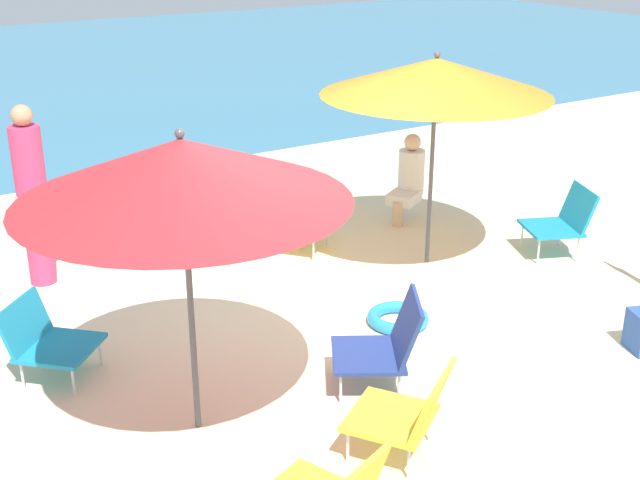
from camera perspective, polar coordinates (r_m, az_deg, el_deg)
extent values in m
plane|color=beige|center=(6.57, 1.50, -7.07)|extent=(40.00, 40.00, 0.00)
cylinder|color=#4C4C51|center=(7.75, 7.67, 5.14)|extent=(0.04, 0.04, 1.95)
cone|color=orange|center=(7.56, 7.98, 11.05)|extent=(2.08, 2.08, 0.33)
sphere|color=#4C4C51|center=(7.53, 8.05, 12.49)|extent=(0.06, 0.06, 0.06)
cylinder|color=#4C4C51|center=(5.18, -8.92, -3.56)|extent=(0.04, 0.04, 1.94)
cone|color=red|center=(4.90, -9.44, 4.73)|extent=(2.01, 2.01, 0.38)
sphere|color=#4C4C51|center=(4.84, -9.60, 7.22)|extent=(0.06, 0.06, 0.06)
cube|color=navy|center=(5.90, 3.31, -7.89)|extent=(0.70, 0.71, 0.03)
cube|color=navy|center=(5.82, 5.97, -5.95)|extent=(0.41, 0.54, 0.43)
cylinder|color=silver|center=(5.77, 1.43, -10.12)|extent=(0.02, 0.02, 0.24)
cylinder|color=silver|center=(6.13, 1.24, -8.03)|extent=(0.02, 0.02, 0.24)
cylinder|color=silver|center=(5.80, 5.44, -10.03)|extent=(0.02, 0.02, 0.24)
cylinder|color=silver|center=(6.16, 5.00, -7.96)|extent=(0.02, 0.02, 0.24)
cube|color=gold|center=(8.18, -1.27, 1.01)|extent=(0.74, 0.73, 0.03)
cube|color=gold|center=(8.20, -3.00, 2.47)|extent=(0.52, 0.47, 0.38)
cylinder|color=silver|center=(8.37, 0.51, 0.46)|extent=(0.02, 0.02, 0.26)
cylinder|color=silver|center=(7.98, -0.45, -0.63)|extent=(0.02, 0.02, 0.26)
cylinder|color=silver|center=(8.49, -2.02, 0.76)|extent=(0.02, 0.02, 0.26)
cylinder|color=silver|center=(8.10, -3.09, -0.30)|extent=(0.02, 0.02, 0.26)
cube|color=teal|center=(6.30, -17.39, -7.06)|extent=(0.72, 0.72, 0.03)
cube|color=teal|center=(6.35, -19.63, -5.36)|extent=(0.46, 0.47, 0.34)
cylinder|color=silver|center=(6.43, -14.83, -7.43)|extent=(0.02, 0.02, 0.22)
cylinder|color=silver|center=(6.11, -16.56, -9.24)|extent=(0.02, 0.02, 0.22)
cylinder|color=silver|center=(6.60, -17.91, -6.96)|extent=(0.02, 0.02, 0.22)
cylinder|color=silver|center=(6.30, -19.75, -8.68)|extent=(0.02, 0.02, 0.22)
cube|color=gold|center=(5.26, 4.84, -12.03)|extent=(0.70, 0.69, 0.03)
cube|color=gold|center=(5.09, 7.70, -10.87)|extent=(0.51, 0.41, 0.37)
cylinder|color=silver|center=(5.23, 1.92, -13.93)|extent=(0.02, 0.02, 0.23)
cylinder|color=silver|center=(5.55, 3.59, -11.64)|extent=(0.02, 0.02, 0.23)
cylinder|color=silver|center=(5.12, 6.11, -14.91)|extent=(0.02, 0.02, 0.23)
cylinder|color=silver|center=(5.45, 7.53, -12.50)|extent=(0.02, 0.02, 0.23)
cube|color=teal|center=(8.40, 15.55, 0.79)|extent=(0.66, 0.68, 0.03)
cube|color=teal|center=(8.44, 17.32, 2.15)|extent=(0.35, 0.54, 0.39)
cylinder|color=silver|center=(8.20, 14.76, -0.74)|extent=(0.02, 0.02, 0.26)
cylinder|color=silver|center=(8.56, 13.69, 0.32)|extent=(0.02, 0.02, 0.26)
cylinder|color=silver|center=(8.36, 17.26, -0.58)|extent=(0.02, 0.02, 0.26)
cylinder|color=silver|center=(8.71, 16.11, 0.46)|extent=(0.02, 0.02, 0.26)
cube|color=silver|center=(9.02, 5.79, 2.93)|extent=(0.46, 0.43, 0.12)
cylinder|color=#DBAD84|center=(8.93, 5.37, 1.81)|extent=(0.12, 0.12, 0.27)
cylinder|color=silver|center=(9.11, 6.28, 4.68)|extent=(0.29, 0.29, 0.48)
sphere|color=#DBAD84|center=(9.02, 6.37, 6.69)|extent=(0.18, 0.18, 0.18)
cylinder|color=#DB3866|center=(7.84, -18.76, 0.08)|extent=(0.23, 0.23, 0.85)
cylinder|color=#DB3866|center=(7.62, -19.41, 5.16)|extent=(0.27, 0.27, 0.61)
sphere|color=tan|center=(7.52, -19.78, 8.04)|extent=(0.19, 0.19, 0.19)
torus|color=#238CD8|center=(6.86, 5.36, -5.34)|extent=(0.51, 0.51, 0.10)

